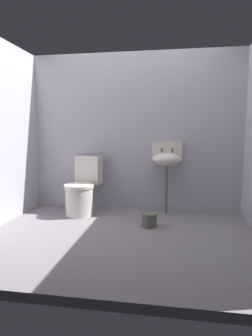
% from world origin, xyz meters
% --- Properties ---
extents(ground_plane, '(3.38, 2.50, 0.08)m').
position_xyz_m(ground_plane, '(0.00, 0.00, -0.04)').
color(ground_plane, slate).
extents(wall_back, '(3.38, 0.10, 2.22)m').
position_xyz_m(wall_back, '(0.00, 1.10, 1.11)').
color(wall_back, '#AEAABA').
rests_on(wall_back, ground).
extents(toilet_near_wall, '(0.48, 0.65, 0.78)m').
position_xyz_m(toilet_near_wall, '(-0.68, 0.70, 0.32)').
color(toilet_near_wall, silver).
rests_on(toilet_near_wall, ground).
extents(sink, '(0.42, 0.35, 0.99)m').
position_xyz_m(sink, '(0.46, 0.89, 0.75)').
color(sink, '#646359').
rests_on(sink, ground).
extents(bucket, '(0.20, 0.20, 0.17)m').
position_xyz_m(bucket, '(0.27, 0.28, 0.09)').
color(bucket, '#646359').
rests_on(bucket, ground).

